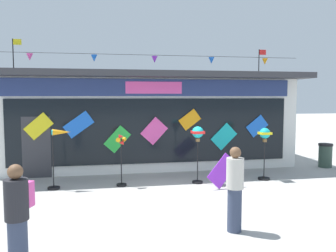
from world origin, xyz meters
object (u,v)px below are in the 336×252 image
at_px(wind_spinner_center_left, 198,138).
at_px(person_mid_plaza, 235,189).
at_px(wind_spinner_left, 121,156).
at_px(trash_bin, 325,155).
at_px(person_near_camera, 18,217).
at_px(kite_shop_building, 144,118).
at_px(display_kite_on_ground, 222,171).
at_px(wind_spinner_far_left, 59,149).
at_px(wind_spinner_center_right, 265,140).

distance_m(wind_spinner_center_left, person_mid_plaza, 3.92).
bearing_deg(wind_spinner_left, trash_bin, 10.38).
distance_m(person_near_camera, trash_bin, 11.40).
bearing_deg(kite_shop_building, trash_bin, -24.31).
xyz_separation_m(wind_spinner_center_left, display_kite_on_ground, (0.55, -0.69, -0.88)).
relative_size(wind_spinner_far_left, trash_bin, 1.94).
distance_m(person_near_camera, display_kite_on_ground, 6.28).
xyz_separation_m(kite_shop_building, person_near_camera, (-2.98, -9.30, -0.88)).
bearing_deg(wind_spinner_center_left, person_mid_plaza, -94.71).
height_order(kite_shop_building, person_near_camera, kite_shop_building).
bearing_deg(kite_shop_building, display_kite_on_ground, -71.96).
bearing_deg(wind_spinner_center_right, trash_bin, 24.19).
height_order(wind_spinner_left, wind_spinner_center_right, wind_spinner_center_right).
relative_size(wind_spinner_far_left, wind_spinner_center_left, 0.99).
relative_size(wind_spinner_center_left, wind_spinner_center_right, 1.05).
height_order(kite_shop_building, display_kite_on_ground, kite_shop_building).
relative_size(kite_shop_building, person_near_camera, 6.61).
bearing_deg(wind_spinner_center_right, wind_spinner_far_left, 179.71).
xyz_separation_m(wind_spinner_center_right, display_kite_on_ground, (-1.66, -0.74, -0.75)).
relative_size(wind_spinner_far_left, wind_spinner_left, 1.12).
height_order(wind_spinner_far_left, wind_spinner_left, wind_spinner_far_left).
relative_size(kite_shop_building, wind_spinner_center_left, 6.37).
bearing_deg(wind_spinner_center_right, wind_spinner_left, 179.87).
height_order(wind_spinner_center_right, trash_bin, wind_spinner_center_right).
bearing_deg(wind_spinner_center_right, person_mid_plaza, -122.82).
bearing_deg(display_kite_on_ground, wind_spinner_left, 165.22).
height_order(person_near_camera, trash_bin, person_near_camera).
relative_size(kite_shop_building, wind_spinner_left, 7.18).
bearing_deg(trash_bin, person_near_camera, -145.95).
bearing_deg(wind_spinner_left, person_mid_plaza, -63.15).
xyz_separation_m(wind_spinner_center_right, trash_bin, (3.15, 1.42, -0.81)).
distance_m(wind_spinner_center_right, person_near_camera, 8.02).
distance_m(wind_spinner_center_left, trash_bin, 5.64).
distance_m(wind_spinner_center_left, display_kite_on_ground, 1.25).
bearing_deg(trash_bin, person_mid_plaza, -136.79).
bearing_deg(wind_spinner_center_right, wind_spinner_center_left, -178.67).
bearing_deg(wind_spinner_center_left, wind_spinner_center_right, 1.33).
bearing_deg(wind_spinner_far_left, trash_bin, 8.34).
bearing_deg(person_near_camera, person_mid_plaza, 35.75).
bearing_deg(wind_spinner_far_left, person_mid_plaza, -46.46).
height_order(wind_spinner_left, person_mid_plaza, person_mid_plaza).
xyz_separation_m(person_mid_plaza, display_kite_on_ground, (0.87, 3.18, -0.35)).
xyz_separation_m(wind_spinner_left, person_mid_plaza, (1.99, -3.93, -0.05)).
bearing_deg(person_mid_plaza, wind_spinner_left, 96.59).
height_order(kite_shop_building, wind_spinner_left, kite_shop_building).
distance_m(kite_shop_building, person_mid_plaza, 8.34).
bearing_deg(wind_spinner_far_left, wind_spinner_center_left, -1.17).
bearing_deg(wind_spinner_center_right, kite_shop_building, 127.38).
relative_size(wind_spinner_center_left, trash_bin, 1.96).
height_order(wind_spinner_far_left, wind_spinner_center_right, wind_spinner_far_left).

